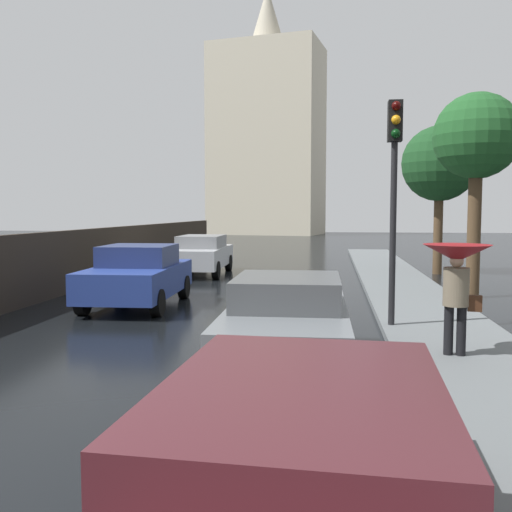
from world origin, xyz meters
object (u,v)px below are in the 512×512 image
(car_grey_behind_camera, at_px, (287,321))
(street_tree_mid, at_px, (440,165))
(car_blue_mid_road, at_px, (138,275))
(traffic_light, at_px, (394,170))
(street_tree_far, at_px, (477,139))
(car_maroon_far_ahead, at_px, (303,499))
(pedestrian_with_umbrella_near, at_px, (457,267))
(car_silver_near_kerb, at_px, (202,254))

(car_grey_behind_camera, xyz_separation_m, street_tree_mid, (4.48, 13.36, 3.26))
(car_blue_mid_road, bearing_deg, street_tree_mid, -138.30)
(traffic_light, bearing_deg, street_tree_mid, 75.53)
(car_grey_behind_camera, bearing_deg, street_tree_mid, 70.49)
(street_tree_far, bearing_deg, car_grey_behind_camera, -119.93)
(car_maroon_far_ahead, xyz_separation_m, traffic_light, (1.29, 7.93, 2.34))
(car_maroon_far_ahead, relative_size, pedestrian_with_umbrella_near, 2.69)
(car_grey_behind_camera, relative_size, street_tree_mid, 0.74)
(car_silver_near_kerb, relative_size, pedestrian_with_umbrella_near, 2.58)
(pedestrian_with_umbrella_near, relative_size, street_tree_far, 0.31)
(car_silver_near_kerb, relative_size, street_tree_far, 0.80)
(car_blue_mid_road, xyz_separation_m, pedestrian_with_umbrella_near, (6.51, -4.51, 0.72))
(pedestrian_with_umbrella_near, height_order, street_tree_mid, street_tree_mid)
(car_blue_mid_road, bearing_deg, pedestrian_with_umbrella_near, 143.06)
(traffic_light, bearing_deg, car_silver_near_kerb, 122.03)
(pedestrian_with_umbrella_near, bearing_deg, car_maroon_far_ahead, -101.08)
(car_silver_near_kerb, xyz_separation_m, traffic_light, (5.82, -9.31, 2.31))
(car_maroon_far_ahead, relative_size, car_grey_behind_camera, 1.12)
(car_maroon_far_ahead, bearing_deg, street_tree_mid, 80.64)
(pedestrian_with_umbrella_near, relative_size, traffic_light, 0.40)
(car_maroon_far_ahead, height_order, street_tree_far, street_tree_far)
(car_maroon_far_ahead, bearing_deg, car_blue_mid_road, 116.66)
(car_blue_mid_road, bearing_deg, car_grey_behind_camera, 125.70)
(traffic_light, bearing_deg, pedestrian_with_umbrella_near, -72.28)
(car_silver_near_kerb, relative_size, car_maroon_far_ahead, 0.96)
(car_blue_mid_road, height_order, traffic_light, traffic_light)
(car_blue_mid_road, distance_m, car_maroon_far_ahead, 11.18)
(street_tree_far, bearing_deg, traffic_light, -118.88)
(car_maroon_far_ahead, xyz_separation_m, street_tree_mid, (4.00, 18.42, 3.25))
(car_grey_behind_camera, bearing_deg, car_blue_mid_road, 126.92)
(car_blue_mid_road, relative_size, traffic_light, 0.97)
(car_maroon_far_ahead, bearing_deg, street_tree_far, 75.83)
(car_silver_near_kerb, height_order, car_blue_mid_road, car_blue_mid_road)
(car_silver_near_kerb, bearing_deg, street_tree_far, 149.55)
(car_maroon_far_ahead, distance_m, car_grey_behind_camera, 5.08)
(car_blue_mid_road, bearing_deg, car_maroon_far_ahead, 111.56)
(car_blue_mid_road, xyz_separation_m, street_tree_mid, (8.51, 8.19, 3.23))
(car_grey_behind_camera, relative_size, traffic_light, 0.95)
(car_silver_near_kerb, relative_size, traffic_light, 1.02)
(car_silver_near_kerb, relative_size, street_tree_mid, 0.80)
(traffic_light, height_order, street_tree_far, street_tree_far)
(car_silver_near_kerb, distance_m, pedestrian_with_umbrella_near, 13.26)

